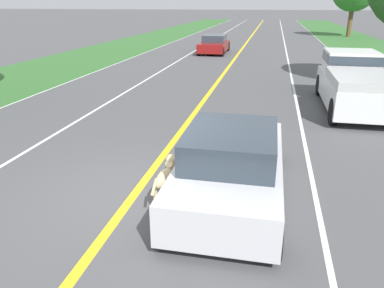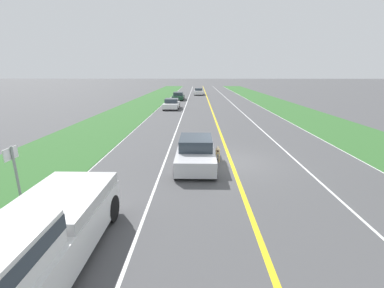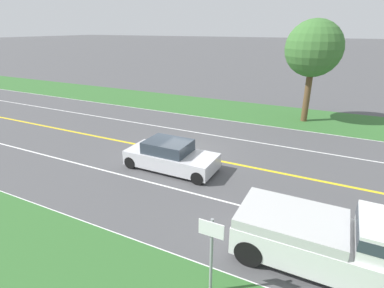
% 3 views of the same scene
% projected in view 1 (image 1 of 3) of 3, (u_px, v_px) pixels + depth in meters
% --- Properties ---
extents(ground_plane, '(400.00, 400.00, 0.00)m').
position_uv_depth(ground_plane, '(135.00, 194.00, 7.40)').
color(ground_plane, '#4C4C4F').
extents(centre_divider_line, '(0.18, 160.00, 0.01)m').
position_uv_depth(centre_divider_line, '(135.00, 194.00, 7.40)').
color(centre_divider_line, yellow).
rests_on(centre_divider_line, ground).
extents(lane_dash_same_dir, '(0.10, 160.00, 0.01)m').
position_uv_depth(lane_dash_same_dir, '(319.00, 213.00, 6.73)').
color(lane_dash_same_dir, white).
rests_on(lane_dash_same_dir, ground).
extents(ego_car, '(1.91, 4.40, 1.41)m').
position_uv_depth(ego_car, '(231.00, 165.00, 7.14)').
color(ego_car, silver).
rests_on(ego_car, ground).
extents(dog, '(0.31, 1.23, 0.87)m').
position_uv_depth(dog, '(166.00, 176.00, 6.93)').
color(dog, '#D1B784').
rests_on(dog, ground).
extents(pickup_truck, '(2.12, 5.24, 1.86)m').
position_uv_depth(pickup_truck, '(355.00, 81.00, 13.20)').
color(pickup_truck, silver).
rests_on(pickup_truck, ground).
extents(oncoming_car, '(1.91, 4.25, 1.30)m').
position_uv_depth(oncoming_car, '(214.00, 45.00, 27.84)').
color(oncoming_car, maroon).
rests_on(oncoming_car, ground).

